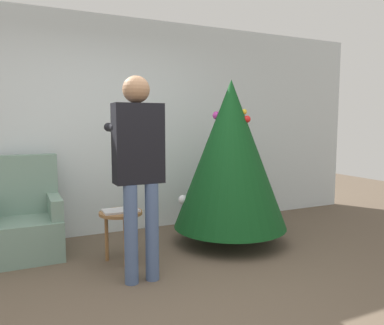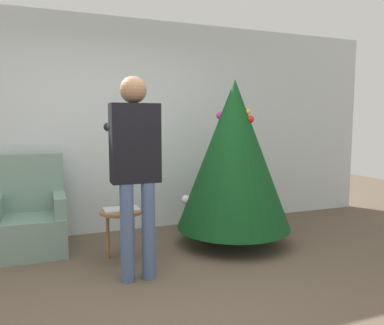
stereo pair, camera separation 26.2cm
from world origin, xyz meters
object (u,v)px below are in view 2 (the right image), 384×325
object	(u,v)px
christmas_tree	(234,154)
side_stool	(122,218)
armchair	(29,220)
person_standing	(135,158)

from	to	relation	value
christmas_tree	side_stool	bearing A→B (deg)	-177.87
armchair	person_standing	size ratio (longest dim) A/B	0.58
christmas_tree	person_standing	world-z (taller)	christmas_tree
person_standing	christmas_tree	bearing A→B (deg)	23.37
christmas_tree	armchair	xyz separation A→B (m)	(-2.19, 0.55, -0.69)
christmas_tree	person_standing	distance (m)	1.37
christmas_tree	armchair	world-z (taller)	christmas_tree
armchair	side_stool	size ratio (longest dim) A/B	2.04
christmas_tree	armchair	bearing A→B (deg)	165.89
armchair	person_standing	world-z (taller)	person_standing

